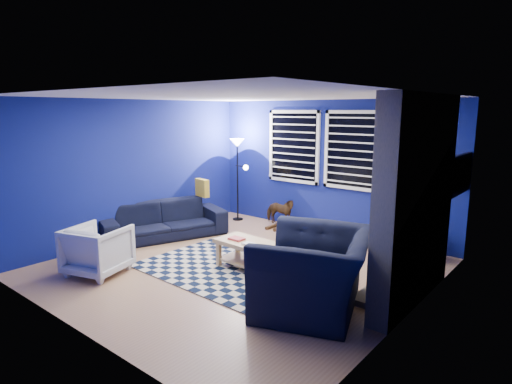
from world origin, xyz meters
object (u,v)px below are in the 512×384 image
cabinet (412,240)px  floor_lamp (238,154)px  coffee_table (246,249)px  tv (459,175)px  sofa (163,220)px  armchair_bent (98,250)px  armchair_big (314,272)px  rocking_horse (280,211)px

cabinet → floor_lamp: bearing=164.9°
coffee_table → tv: bearing=40.7°
sofa → cabinet: size_ratio=3.10×
tv → floor_lamp: (-4.32, 0.08, 0.01)m
sofa → tv: bearing=-48.1°
tv → armchair_bent: bearing=-137.9°
armchair_big → cabinet: 2.56m
sofa → floor_lamp: (0.22, 1.82, 1.09)m
sofa → armchair_bent: bearing=-137.0°
tv → cabinet: (-0.63, 0.08, -1.13)m
armchair_big → coffee_table: size_ratio=1.53×
coffee_table → floor_lamp: floor_lamp is taller
cabinet → tv: bearing=-22.7°
armchair_bent → coffee_table: (1.53, 1.48, -0.04)m
rocking_horse → coffee_table: rocking_horse is taller
rocking_horse → tv: bearing=-104.2°
armchair_bent → rocking_horse: size_ratio=1.22×
rocking_horse → floor_lamp: bearing=81.4°
armchair_big → sofa: bearing=-121.3°
rocking_horse → cabinet: size_ratio=0.88×
sofa → coffee_table: (2.23, -0.25, -0.01)m
armchair_big → rocking_horse: bearing=-157.5°
cabinet → coffee_table: bearing=-144.3°
tv → armchair_big: (-0.87, -2.46, -0.94)m
tv → rocking_horse: bearing=177.6°
tv → sofa: bearing=-159.0°
armchair_big → floor_lamp: bearing=-146.6°
tv → armchair_big: 2.78m
armchair_big → rocking_horse: armchair_big is taller
floor_lamp → armchair_bent: bearing=-82.3°
cabinet → armchair_big: bearing=-110.7°
rocking_horse → cabinet: (2.65, -0.05, -0.06)m
rocking_horse → coffee_table: size_ratio=0.68×
tv → coffee_table: tv is taller
tv → floor_lamp: size_ratio=0.58×
armchair_big → cabinet: size_ratio=1.96×
tv → floor_lamp: 4.33m
sofa → cabinet: 4.32m
armchair_big → coffee_table: bearing=-128.2°
tv → sofa: 4.99m
tv → armchair_bent: 5.28m
sofa → floor_lamp: size_ratio=1.30×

